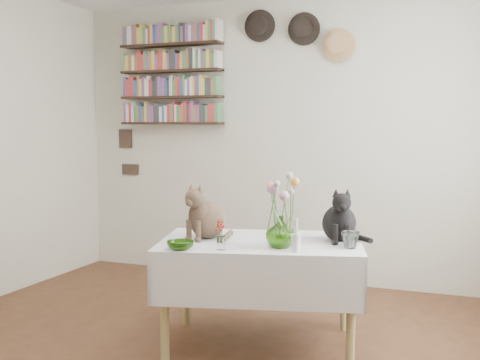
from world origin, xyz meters
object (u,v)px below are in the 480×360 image
at_px(tabby_cat, 208,210).
at_px(flower_vase, 281,232).
at_px(black_cat, 339,213).
at_px(bookshelf_unit, 171,75).
at_px(dining_table, 261,266).

height_order(tabby_cat, flower_vase, tabby_cat).
distance_m(black_cat, flower_vase, 0.44).
relative_size(tabby_cat, black_cat, 1.05).
height_order(tabby_cat, bookshelf_unit, bookshelf_unit).
xyz_separation_m(tabby_cat, bookshelf_unit, (-1.07, 1.55, 1.00)).
bearing_deg(bookshelf_unit, dining_table, -46.95).
height_order(dining_table, flower_vase, flower_vase).
bearing_deg(tabby_cat, dining_table, 19.21).
xyz_separation_m(flower_vase, bookshelf_unit, (-1.60, 1.67, 1.08)).
bearing_deg(black_cat, bookshelf_unit, 126.35).
relative_size(dining_table, flower_vase, 7.44).
xyz_separation_m(black_cat, bookshelf_unit, (-1.87, 1.33, 1.01)).
xyz_separation_m(dining_table, bookshelf_unit, (-1.42, 1.52, 1.34)).
relative_size(dining_table, tabby_cat, 3.88).
height_order(black_cat, flower_vase, black_cat).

